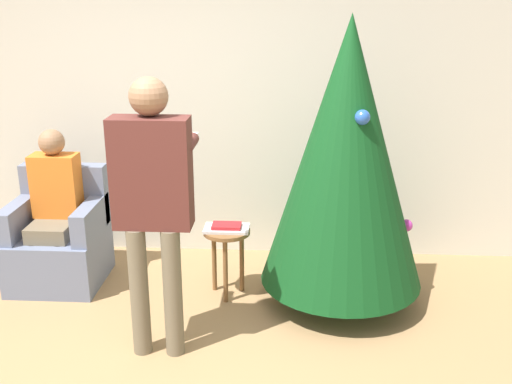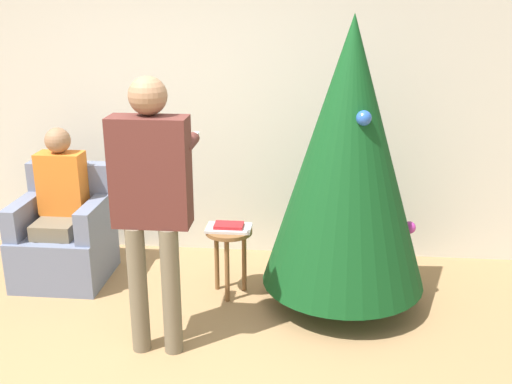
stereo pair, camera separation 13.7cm
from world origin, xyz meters
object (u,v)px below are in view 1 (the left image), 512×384
at_px(christmas_tree, 346,155).
at_px(armchair, 60,241).
at_px(person_seated, 54,202).
at_px(person_standing, 153,192).
at_px(side_stool, 227,243).

height_order(christmas_tree, armchair, christmas_tree).
distance_m(person_seated, person_standing, 1.42).
xyz_separation_m(christmas_tree, side_stool, (-0.86, 0.05, -0.72)).
bearing_deg(armchair, person_standing, -42.87).
distance_m(person_standing, side_stool, 1.06).
height_order(person_standing, side_stool, person_standing).
bearing_deg(christmas_tree, person_standing, -149.86).
height_order(christmas_tree, person_seated, christmas_tree).
xyz_separation_m(christmas_tree, person_seated, (-2.23, 0.20, -0.47)).
bearing_deg(side_stool, person_standing, -115.56).
relative_size(armchair, person_seated, 0.74).
distance_m(person_seated, side_stool, 1.40).
bearing_deg(person_seated, armchair, 90.00).
bearing_deg(person_standing, side_stool, 64.44).
relative_size(christmas_tree, armchair, 2.31).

